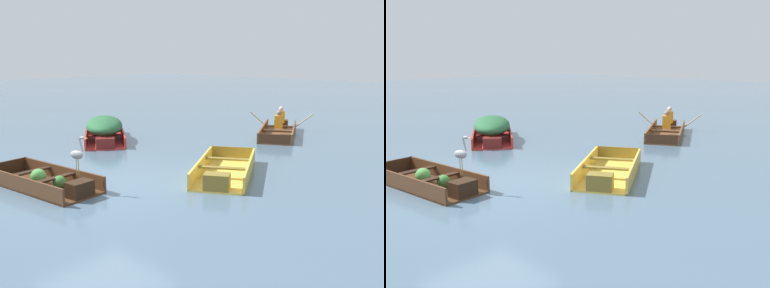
% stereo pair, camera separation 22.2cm
% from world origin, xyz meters
% --- Properties ---
extents(ground_plane, '(80.00, 80.00, 0.00)m').
position_xyz_m(ground_plane, '(0.00, 0.00, 0.00)').
color(ground_plane, slate).
extents(dinghy_dark_varnish_foreground, '(3.02, 1.41, 0.38)m').
position_xyz_m(dinghy_dark_varnish_foreground, '(-0.65, -0.99, 0.14)').
color(dinghy_dark_varnish_foreground, '#4C2D19').
rests_on(dinghy_dark_varnish_foreground, ground).
extents(skiff_yellow_near_moored, '(2.54, 3.14, 0.39)m').
position_xyz_m(skiff_yellow_near_moored, '(1.65, 2.34, 0.13)').
color(skiff_yellow_near_moored, '#E5BC47').
rests_on(skiff_yellow_near_moored, ground).
extents(skiff_red_mid_moored, '(3.18, 2.74, 0.82)m').
position_xyz_m(skiff_red_mid_moored, '(-3.98, 2.95, 0.46)').
color(skiff_red_mid_moored, '#AD2D28').
rests_on(skiff_red_mid_moored, ground).
extents(rowboat_wooden_brown_with_crew, '(2.90, 3.53, 0.91)m').
position_xyz_m(rowboat_wooden_brown_with_crew, '(-0.33, 7.95, 0.18)').
color(rowboat_wooden_brown_with_crew, brown).
rests_on(rowboat_wooden_brown_with_crew, ground).
extents(heron_on_dinghy, '(0.45, 0.23, 0.84)m').
position_xyz_m(heron_on_dinghy, '(0.17, -0.68, 0.85)').
color(heron_on_dinghy, olive).
rests_on(heron_on_dinghy, dinghy_dark_varnish_foreground).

